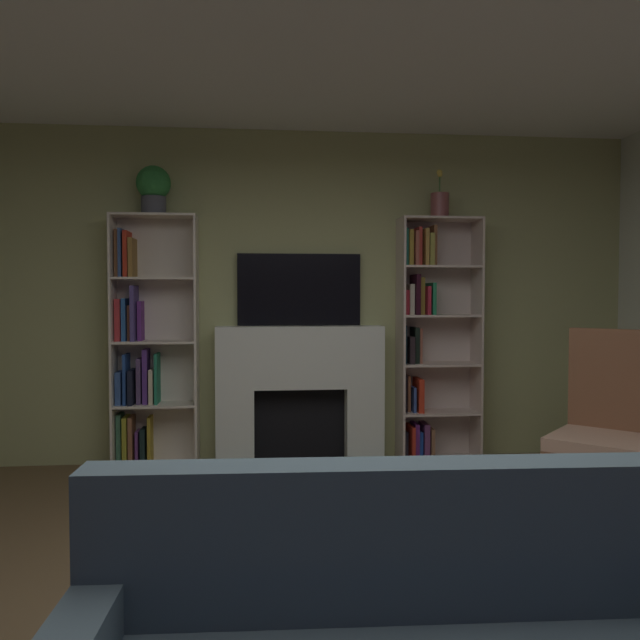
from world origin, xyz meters
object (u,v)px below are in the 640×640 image
at_px(tv, 299,290).
at_px(bookshelf_right, 428,338).
at_px(coffee_table, 365,588).
at_px(fireplace, 300,390).
at_px(armchair, 617,425).
at_px(vase_with_flowers, 440,204).
at_px(potted_plant, 154,188).
at_px(bookshelf_left, 146,349).

xyz_separation_m(tv, bookshelf_right, (1.06, -0.08, -0.40)).
bearing_deg(coffee_table, fireplace, 90.54).
bearing_deg(tv, armchair, -39.42).
relative_size(vase_with_flowers, armchair, 0.34).
bearing_deg(fireplace, bookshelf_right, 0.86).
bearing_deg(bookshelf_right, vase_with_flowers, -27.57).
relative_size(bookshelf_right, potted_plant, 5.29).
relative_size(tv, potted_plant, 2.67).
height_order(bookshelf_left, potted_plant, potted_plant).
bearing_deg(coffee_table, tv, 90.52).
xyz_separation_m(bookshelf_right, potted_plant, (-2.21, -0.04, 1.19)).
bearing_deg(potted_plant, tv, 6.00).
bearing_deg(bookshelf_left, coffee_table, -66.85).
xyz_separation_m(potted_plant, coffee_table, (1.17, -2.87, -1.89)).
relative_size(bookshelf_left, armchair, 1.74).
height_order(bookshelf_left, bookshelf_right, same).
xyz_separation_m(fireplace, coffee_table, (0.03, -2.89, -0.29)).
relative_size(bookshelf_right, coffee_table, 2.37).
bearing_deg(fireplace, bookshelf_left, 178.70).
bearing_deg(fireplace, coffee_table, -89.46).
height_order(fireplace, bookshelf_right, bookshelf_right).
distance_m(bookshelf_right, coffee_table, 3.17).
bearing_deg(armchair, vase_with_flowers, 116.94).
bearing_deg(potted_plant, armchair, -25.12).
height_order(potted_plant, armchair, potted_plant).
bearing_deg(bookshelf_left, bookshelf_right, -0.30).
height_order(bookshelf_left, vase_with_flowers, vase_with_flowers).
bearing_deg(bookshelf_right, armchair, -61.28).
distance_m(tv, bookshelf_right, 1.14).
relative_size(bookshelf_left, potted_plant, 5.29).
height_order(potted_plant, coffee_table, potted_plant).
bearing_deg(armchair, bookshelf_left, 154.65).
bearing_deg(fireplace, vase_with_flowers, -1.24).
height_order(fireplace, armchair, armchair).
distance_m(tv, coffee_table, 3.18).
xyz_separation_m(bookshelf_left, armchair, (3.08, -1.46, -0.38)).
bearing_deg(tv, vase_with_flowers, -6.00).
relative_size(fireplace, armchair, 1.26).
height_order(bookshelf_right, coffee_table, bookshelf_right).
distance_m(bookshelf_right, vase_with_flowers, 1.10).
distance_m(fireplace, bookshelf_right, 1.14).
distance_m(fireplace, tv, 0.82).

